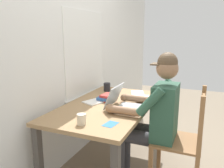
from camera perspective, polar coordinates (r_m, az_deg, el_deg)
ground_plane at (r=2.64m, az=-0.91°, el=-19.77°), size 8.00×8.00×0.00m
back_wall at (r=2.48m, az=-11.42°, el=9.65°), size 6.00×0.08×2.60m
desk at (r=2.37m, az=-0.96°, el=-7.03°), size 1.43×0.81×0.70m
seated_person at (r=2.15m, az=10.24°, el=-7.21°), size 0.50×0.60×1.25m
wooden_chair at (r=2.20m, az=17.35°, el=-13.44°), size 0.42×0.42×0.95m
laptop at (r=2.20m, az=2.79°, el=-4.81°), size 0.33×0.32×0.22m
computer_mouse at (r=2.42m, az=7.02°, el=-4.16°), size 0.06×0.10×0.03m
coffee_mug_white at (r=1.85m, az=-7.58°, el=-8.67°), size 0.11×0.07×0.09m
coffee_mug_dark at (r=2.85m, az=-1.24°, el=-0.76°), size 0.12×0.08×0.10m
book_stack_main at (r=2.45m, az=-1.26°, el=-3.44°), size 0.19×0.17×0.07m
paper_pile_near_laptop at (r=2.42m, az=-4.14°, el=-4.36°), size 0.28×0.24×0.01m
paper_pile_back_corner at (r=2.78m, az=6.37°, el=-2.19°), size 0.24×0.21×0.01m
paper_pile_side at (r=2.58m, az=7.07°, el=-3.35°), size 0.24×0.23×0.01m
landscape_photo_print at (r=1.85m, az=-0.39°, el=-9.98°), size 0.14×0.11×0.00m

